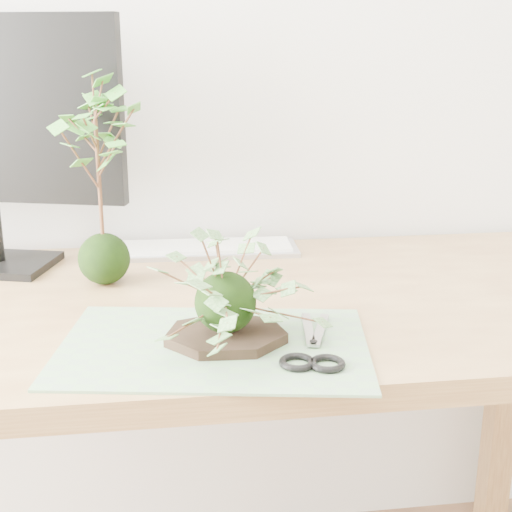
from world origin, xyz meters
name	(u,v)px	position (x,y,z in m)	size (l,w,h in m)	color
desk	(196,347)	(-0.09, 1.23, 0.65)	(1.60, 0.70, 0.74)	tan
cutting_mat	(214,346)	(-0.08, 1.03, 0.74)	(0.44, 0.29, 0.00)	gray
stone_dish	(226,336)	(-0.06, 1.04, 0.75)	(0.18, 0.18, 0.01)	black
ivy_kokedama	(225,274)	(-0.06, 1.04, 0.85)	(0.33, 0.33, 0.18)	black
maple_kokedama	(96,132)	(-0.25, 1.34, 1.01)	(0.25, 0.25, 0.39)	black
keyboard	(196,249)	(-0.08, 1.51, 0.75)	(0.43, 0.14, 0.02)	#B1B2BC
scissors	(318,355)	(0.06, 0.96, 0.75)	(0.10, 0.21, 0.01)	#9A9A9B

